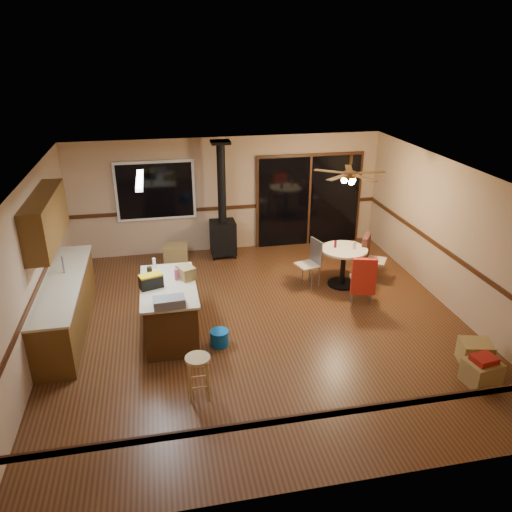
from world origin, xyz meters
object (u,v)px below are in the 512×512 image
object	(u,v)px
kitchen_island	(170,309)
box_under_window	(176,254)
box_corner_b	(475,352)
chair_right	(367,252)
toolbox_grey	(169,302)
toolbox_black	(151,282)
box_corner_a	(481,372)
chair_near	(364,276)
bar_stool	(199,377)
chair_left	(312,257)
dining_table	(343,260)
wood_stove	(223,226)
blue_bucket	(219,338)

from	to	relation	value
kitchen_island	box_under_window	world-z (taller)	kitchen_island
box_corner_b	chair_right	bearing A→B (deg)	99.08
toolbox_grey	toolbox_black	distance (m)	0.73
box_corner_a	box_corner_b	bearing A→B (deg)	66.70
chair_near	bar_stool	bearing A→B (deg)	-148.25
chair_left	box_under_window	size ratio (longest dim) A/B	1.00
kitchen_island	box_under_window	distance (m)	2.91
dining_table	chair_near	world-z (taller)	chair_near
toolbox_grey	chair_near	world-z (taller)	toolbox_grey
wood_stove	chair_right	world-z (taller)	wood_stove
blue_bucket	box_corner_a	distance (m)	3.91
dining_table	box_under_window	xyz separation A→B (m)	(-3.19, 1.74, -0.33)
chair_left	box_under_window	xyz separation A→B (m)	(-2.60, 1.61, -0.38)
bar_stool	box_corner_b	size ratio (longest dim) A/B	1.40
box_under_window	box_corner_a	size ratio (longest dim) A/B	1.10
kitchen_island	dining_table	bearing A→B (deg)	18.58
bar_stool	box_under_window	distance (m)	4.58
wood_stove	toolbox_grey	bearing A→B (deg)	-109.12
chair_left	box_corner_a	distance (m)	3.79
chair_left	chair_right	xyz separation A→B (m)	(1.15, 0.02, 0.01)
kitchen_island	chair_right	xyz separation A→B (m)	(3.97, 1.30, 0.14)
kitchen_island	chair_near	world-z (taller)	chair_near
kitchen_island	chair_left	world-z (taller)	chair_left
box_corner_a	wood_stove	bearing A→B (deg)	119.46
bar_stool	box_corner_b	xyz separation A→B (m)	(4.15, -0.06, -0.13)
bar_stool	box_under_window	xyz separation A→B (m)	(-0.07, 4.58, -0.11)
blue_bucket	box_corner_b	xyz separation A→B (m)	(3.72, -1.24, 0.05)
toolbox_black	blue_bucket	world-z (taller)	toolbox_black
kitchen_island	chair_near	distance (m)	3.49
kitchen_island	toolbox_grey	size ratio (longest dim) A/B	3.65
chair_left	chair_right	distance (m)	1.15
dining_table	box_corner_b	distance (m)	3.10
blue_bucket	chair_right	size ratio (longest dim) A/B	0.43
wood_stove	bar_stool	size ratio (longest dim) A/B	4.04
chair_right	dining_table	bearing A→B (deg)	-164.67
toolbox_black	dining_table	bearing A→B (deg)	17.90
toolbox_grey	chair_right	xyz separation A→B (m)	(3.98, 2.02, -0.37)
bar_stool	chair_near	xyz separation A→B (m)	(3.17, 1.96, 0.29)
chair_near	box_corner_a	bearing A→B (deg)	-72.33
toolbox_black	box_under_window	bearing A→B (deg)	80.48
toolbox_grey	chair_near	xyz separation A→B (m)	(3.48, 0.99, -0.37)
dining_table	wood_stove	bearing A→B (deg)	138.21
toolbox_black	chair_near	xyz separation A→B (m)	(3.74, 0.31, -0.40)
chair_left	chair_near	size ratio (longest dim) A/B	0.74
chair_near	box_corner_b	bearing A→B (deg)	-64.09
box_corner_a	chair_right	bearing A→B (deg)	94.78
toolbox_grey	chair_right	distance (m)	4.48
box_corner_a	box_under_window	bearing A→B (deg)	128.39
bar_stool	box_corner_a	distance (m)	4.00
box_under_window	chair_left	bearing A→B (deg)	-31.85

